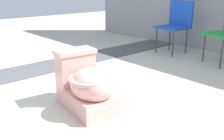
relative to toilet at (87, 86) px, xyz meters
The scene contains 4 objects.
ground_plane 0.33m from the toilet, 119.75° to the right, with size 14.00×14.00×0.00m, color #B7B2A8.
gravel_strip 1.43m from the toilet, 168.30° to the left, with size 0.56×8.00×0.01m, color #4C4C51.
toilet is the anchor object (origin of this frame).
folding_chair_left 2.48m from the toilet, 107.45° to the left, with size 0.46×0.46×0.83m.
Camera 1 is at (1.88, -1.05, 1.06)m, focal length 42.00 mm.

